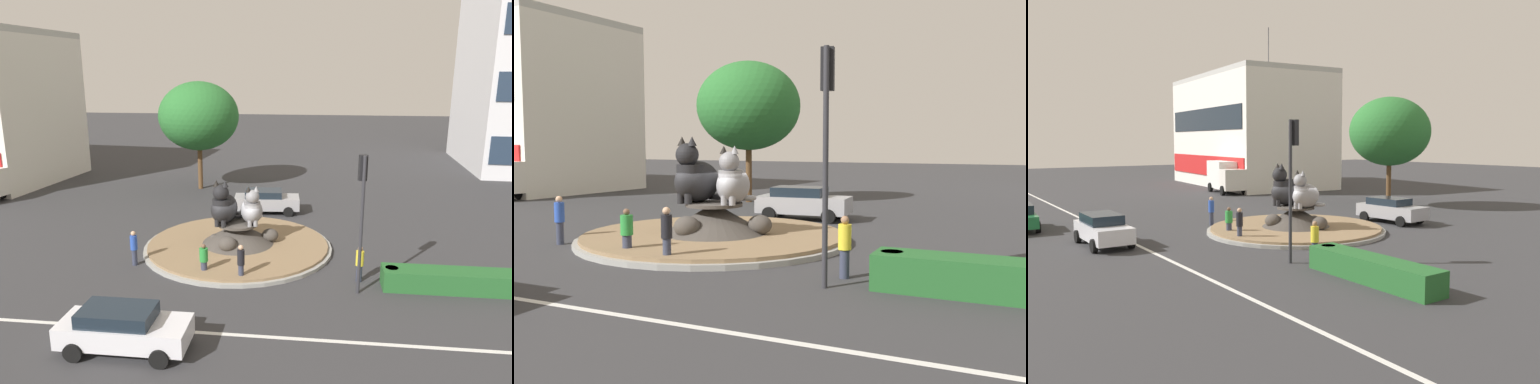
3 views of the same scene
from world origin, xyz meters
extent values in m
plane|color=#333335|center=(0.00, 0.00, 0.00)|extent=(160.00, 160.00, 0.00)
cube|color=silver|center=(0.00, -8.53, 0.00)|extent=(112.00, 0.20, 0.01)
cylinder|color=gray|center=(0.00, 0.00, 0.09)|extent=(9.86, 9.86, 0.18)
cylinder|color=#846B4C|center=(0.00, 0.00, 0.24)|extent=(9.46, 9.46, 0.12)
cone|color=#423D38|center=(0.00, 0.00, 0.85)|extent=(3.76, 3.76, 1.10)
cylinder|color=#423D38|center=(0.00, 0.00, 1.34)|extent=(2.07, 2.07, 0.12)
ellipsoid|color=#423D38|center=(1.67, 0.35, 0.66)|extent=(0.89, 0.80, 0.71)
ellipsoid|color=#423D38|center=(-0.06, 1.37, 0.55)|extent=(0.60, 0.55, 0.48)
ellipsoid|color=#423D38|center=(-1.24, -0.03, 0.52)|extent=(0.54, 0.51, 0.43)
ellipsoid|color=#423D38|center=(-0.32, -1.32, 0.68)|extent=(0.94, 0.87, 0.75)
ellipsoid|color=black|center=(-0.71, 0.00, 2.16)|extent=(1.53, 2.20, 1.51)
cylinder|color=black|center=(-0.75, -0.41, 2.33)|extent=(1.08, 1.08, 0.94)
sphere|color=black|center=(-0.77, -0.56, 3.15)|extent=(0.83, 0.83, 0.83)
torus|color=black|center=(-0.28, 0.81, 1.55)|extent=(0.95, 0.95, 0.19)
cone|color=black|center=(-0.54, -0.58, 3.63)|extent=(0.37, 0.37, 0.34)
cone|color=black|center=(-0.99, -0.54, 3.63)|extent=(0.37, 0.37, 0.34)
cylinder|color=black|center=(-0.62, -0.77, 1.59)|extent=(0.26, 0.26, 0.38)
cylinder|color=black|center=(-0.96, -0.73, 1.59)|extent=(0.26, 0.26, 0.38)
ellipsoid|color=gray|center=(0.71, 0.15, 2.06)|extent=(1.50, 2.00, 1.31)
cylinder|color=gray|center=(0.78, -0.20, 2.20)|extent=(1.01, 1.01, 0.82)
sphere|color=gray|center=(0.81, -0.32, 2.92)|extent=(0.72, 0.72, 0.72)
torus|color=gray|center=(0.84, 0.93, 1.53)|extent=(1.02, 1.02, 0.16)
cone|color=gray|center=(1.00, -0.28, 3.33)|extent=(0.35, 0.35, 0.29)
cone|color=black|center=(0.62, -0.37, 3.33)|extent=(0.35, 0.35, 0.29)
cylinder|color=gray|center=(0.99, -0.45, 1.57)|extent=(0.23, 0.23, 0.33)
cylinder|color=gray|center=(0.70, -0.51, 1.57)|extent=(0.23, 0.23, 0.33)
cylinder|color=#2D2D33|center=(5.86, -4.64, 2.95)|extent=(0.14, 0.14, 5.89)
cube|color=black|center=(5.81, -4.43, 5.37)|extent=(0.36, 0.30, 1.05)
sphere|color=red|center=(5.80, -4.35, 5.68)|extent=(0.18, 0.18, 0.18)
sphere|color=#392706|center=(5.80, -4.35, 5.37)|extent=(0.18, 0.18, 0.18)
sphere|color=black|center=(5.80, -4.35, 5.05)|extent=(0.18, 0.18, 0.18)
cube|color=#235B28|center=(9.81, -3.90, 0.45)|extent=(5.75, 1.20, 0.90)
cylinder|color=brown|center=(-5.03, 12.71, 1.64)|extent=(0.37, 0.37, 3.28)
ellipsoid|color=#286B2D|center=(-5.03, 12.71, 5.76)|extent=(6.19, 6.19, 5.27)
cylinder|color=#33384C|center=(-0.99, -3.69, 0.36)|extent=(0.29, 0.29, 0.71)
cylinder|color=#288C38|center=(-0.99, -3.69, 1.02)|extent=(0.39, 0.39, 0.62)
sphere|color=brown|center=(-0.99, -3.69, 1.44)|extent=(0.20, 0.20, 0.20)
cylinder|color=#33384C|center=(6.00, -3.47, 0.39)|extent=(0.26, 0.26, 0.77)
cylinder|color=yellow|center=(6.00, -3.47, 1.11)|extent=(0.35, 0.35, 0.67)
sphere|color=#936B4C|center=(6.00, -3.47, 1.56)|extent=(0.22, 0.22, 0.22)
cylinder|color=#33384C|center=(-4.61, -2.86, 0.40)|extent=(0.26, 0.26, 0.80)
cylinder|color=#284CB2|center=(-4.61, -2.86, 1.14)|extent=(0.34, 0.34, 0.69)
sphere|color=tan|center=(-4.61, -2.86, 1.60)|extent=(0.23, 0.23, 0.23)
cylinder|color=#33384C|center=(0.78, -4.08, 0.40)|extent=(0.25, 0.25, 0.80)
cylinder|color=black|center=(0.78, -4.08, 1.14)|extent=(0.33, 0.33, 0.69)
sphere|color=tan|center=(0.78, -4.08, 1.60)|extent=(0.23, 0.23, 0.23)
cube|color=#99999E|center=(0.87, 6.72, 0.71)|extent=(4.37, 2.14, 0.77)
cube|color=#19232D|center=(0.66, 6.71, 1.31)|extent=(2.49, 1.77, 0.44)
cylinder|color=black|center=(2.19, 7.73, 0.32)|extent=(0.66, 0.27, 0.64)
cylinder|color=black|center=(2.34, 5.93, 0.32)|extent=(0.66, 0.27, 0.64)
cylinder|color=black|center=(-0.60, 7.51, 0.32)|extent=(0.66, 0.27, 0.64)
cylinder|color=black|center=(-0.45, 5.71, 0.32)|extent=(0.66, 0.27, 0.64)
cylinder|color=black|center=(-18.78, 7.92, 0.45)|extent=(0.94, 0.46, 0.90)
cylinder|color=#2D4233|center=(7.34, -3.85, 0.45)|extent=(0.56, 0.56, 0.90)
camera|label=1|loc=(3.80, -23.52, 9.13)|focal=33.45mm
camera|label=2|loc=(10.37, -17.68, 3.59)|focal=39.72mm
camera|label=3|loc=(22.79, -16.98, 5.04)|focal=36.24mm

